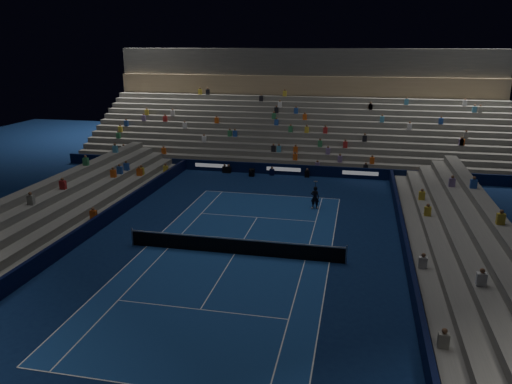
{
  "coord_description": "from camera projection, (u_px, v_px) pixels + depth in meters",
  "views": [
    {
      "loc": [
        6.69,
        -25.56,
        11.79
      ],
      "look_at": [
        0.0,
        6.0,
        2.0
      ],
      "focal_mm": 34.53,
      "sensor_mm": 36.0,
      "label": 1
    }
  ],
  "objects": [
    {
      "name": "sponsor_barrier_far",
      "position": [
        284.0,
        169.0,
        45.85
      ],
      "size": [
        44.0,
        0.25,
        1.0
      ],
      "primitive_type": "cube",
      "color": "black",
      "rests_on": "ground"
    },
    {
      "name": "grandstand_main",
      "position": [
        297.0,
        123.0,
        53.81
      ],
      "size": [
        44.0,
        15.2,
        11.2
      ],
      "color": "slate",
      "rests_on": "ground"
    },
    {
      "name": "tennis_net",
      "position": [
        235.0,
        246.0,
        28.53
      ],
      "size": [
        12.9,
        0.1,
        1.1
      ],
      "color": "#B2B2B7",
      "rests_on": "ground"
    },
    {
      "name": "ground",
      "position": [
        235.0,
        254.0,
        28.67
      ],
      "size": [
        90.0,
        90.0,
        0.0
      ],
      "primitive_type": "plane",
      "color": "#0B1D47",
      "rests_on": "ground"
    },
    {
      "name": "grandstand_west",
      "position": [
        32.0,
        223.0,
        31.02
      ],
      "size": [
        5.0,
        37.0,
        2.5
      ],
      "color": "slate",
      "rests_on": "ground"
    },
    {
      "name": "grandstand_east",
      "position": [
        478.0,
        259.0,
        25.79
      ],
      "size": [
        5.0,
        37.0,
        2.5
      ],
      "color": "slate",
      "rests_on": "ground"
    },
    {
      "name": "tennis_player",
      "position": [
        315.0,
        197.0,
        36.32
      ],
      "size": [
        0.68,
        0.5,
        1.71
      ],
      "primitive_type": "imported",
      "rotation": [
        0.0,
        0.0,
        2.98
      ],
      "color": "black",
      "rests_on": "ground"
    },
    {
      "name": "broadcast_camera",
      "position": [
        252.0,
        172.0,
        45.4
      ],
      "size": [
        0.54,
        0.98,
        0.65
      ],
      "color": "black",
      "rests_on": "ground"
    },
    {
      "name": "sponsor_barrier_east",
      "position": [
        408.0,
        261.0,
        26.6
      ],
      "size": [
        0.25,
        37.0,
        1.0
      ],
      "primitive_type": "cube",
      "color": "black",
      "rests_on": "ground"
    },
    {
      "name": "sponsor_barrier_west",
      "position": [
        83.0,
        233.0,
        30.45
      ],
      "size": [
        0.25,
        37.0,
        1.0
      ],
      "primitive_type": "cube",
      "color": "black",
      "rests_on": "ground"
    },
    {
      "name": "court_surface",
      "position": [
        235.0,
        254.0,
        28.67
      ],
      "size": [
        10.97,
        23.77,
        0.01
      ],
      "primitive_type": "cube",
      "color": "navy",
      "rests_on": "ground"
    }
  ]
}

